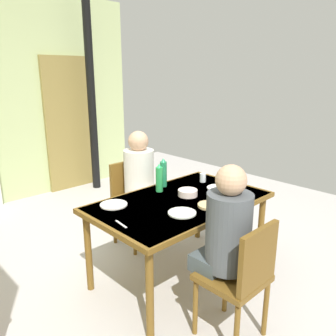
{
  "coord_description": "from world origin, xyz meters",
  "views": [
    {
      "loc": [
        -1.53,
        -2.1,
        1.77
      ],
      "look_at": [
        0.4,
        -0.08,
        0.98
      ],
      "focal_mm": 36.3,
      "sensor_mm": 36.0,
      "label": 1
    }
  ],
  "objects_px": {
    "serving_bowl_center": "(188,193)",
    "dining_table": "(180,207)",
    "chair_near_diner": "(242,276)",
    "water_bottle_green_far": "(159,178)",
    "water_bottle_green_near": "(163,173)",
    "chair_far_diner": "(132,198)",
    "person_near_diner": "(227,229)",
    "person_far_diner": "(140,175)"
  },
  "relations": [
    {
      "from": "dining_table",
      "to": "serving_bowl_center",
      "type": "bearing_deg",
      "value": 12.48
    },
    {
      "from": "serving_bowl_center",
      "to": "chair_far_diner",
      "type": "bearing_deg",
      "value": 90.67
    },
    {
      "from": "dining_table",
      "to": "person_far_diner",
      "type": "bearing_deg",
      "value": 80.59
    },
    {
      "from": "chair_far_diner",
      "to": "serving_bowl_center",
      "type": "relative_size",
      "value": 5.12
    },
    {
      "from": "person_far_diner",
      "to": "chair_far_diner",
      "type": "bearing_deg",
      "value": -90.0
    },
    {
      "from": "chair_near_diner",
      "to": "person_far_diner",
      "type": "relative_size",
      "value": 1.13
    },
    {
      "from": "chair_near_diner",
      "to": "serving_bowl_center",
      "type": "bearing_deg",
      "value": 65.76
    },
    {
      "from": "chair_near_diner",
      "to": "water_bottle_green_far",
      "type": "xyz_separation_m",
      "value": [
        0.27,
        1.09,
        0.35
      ]
    },
    {
      "from": "chair_far_diner",
      "to": "dining_table",
      "type": "bearing_deg",
      "value": 82.16
    },
    {
      "from": "chair_near_diner",
      "to": "water_bottle_green_far",
      "type": "relative_size",
      "value": 3.36
    },
    {
      "from": "water_bottle_green_near",
      "to": "serving_bowl_center",
      "type": "height_order",
      "value": "water_bottle_green_near"
    },
    {
      "from": "chair_near_diner",
      "to": "chair_far_diner",
      "type": "distance_m",
      "value": 1.66
    },
    {
      "from": "person_far_diner",
      "to": "water_bottle_green_near",
      "type": "height_order",
      "value": "person_far_diner"
    },
    {
      "from": "water_bottle_green_far",
      "to": "person_near_diner",
      "type": "bearing_deg",
      "value": -106.02
    },
    {
      "from": "person_near_diner",
      "to": "water_bottle_green_far",
      "type": "height_order",
      "value": "person_near_diner"
    },
    {
      "from": "water_bottle_green_far",
      "to": "water_bottle_green_near",
      "type": "bearing_deg",
      "value": 31.95
    },
    {
      "from": "person_far_diner",
      "to": "person_near_diner",
      "type": "bearing_deg",
      "value": 74.73
    },
    {
      "from": "chair_far_diner",
      "to": "person_near_diner",
      "type": "distance_m",
      "value": 1.55
    },
    {
      "from": "water_bottle_green_near",
      "to": "serving_bowl_center",
      "type": "relative_size",
      "value": 1.61
    },
    {
      "from": "chair_near_diner",
      "to": "person_near_diner",
      "type": "distance_m",
      "value": 0.31
    },
    {
      "from": "person_far_diner",
      "to": "dining_table",
      "type": "bearing_deg",
      "value": 80.59
    },
    {
      "from": "chair_near_diner",
      "to": "person_near_diner",
      "type": "bearing_deg",
      "value": 90.0
    },
    {
      "from": "chair_near_diner",
      "to": "person_near_diner",
      "type": "xyz_separation_m",
      "value": [
        0.0,
        0.14,
        0.28
      ]
    },
    {
      "from": "water_bottle_green_near",
      "to": "water_bottle_green_far",
      "type": "height_order",
      "value": "water_bottle_green_near"
    },
    {
      "from": "person_far_diner",
      "to": "water_bottle_green_near",
      "type": "distance_m",
      "value": 0.32
    },
    {
      "from": "serving_bowl_center",
      "to": "dining_table",
      "type": "bearing_deg",
      "value": -167.52
    },
    {
      "from": "person_near_diner",
      "to": "person_far_diner",
      "type": "bearing_deg",
      "value": 74.73
    },
    {
      "from": "water_bottle_green_near",
      "to": "chair_far_diner",
      "type": "bearing_deg",
      "value": 93.82
    },
    {
      "from": "dining_table",
      "to": "chair_far_diner",
      "type": "relative_size",
      "value": 1.73
    },
    {
      "from": "serving_bowl_center",
      "to": "water_bottle_green_far",
      "type": "bearing_deg",
      "value": 111.55
    },
    {
      "from": "water_bottle_green_near",
      "to": "water_bottle_green_far",
      "type": "xyz_separation_m",
      "value": [
        -0.12,
        -0.08,
        -0.01
      ]
    },
    {
      "from": "chair_near_diner",
      "to": "chair_far_diner",
      "type": "bearing_deg",
      "value": 77.21
    },
    {
      "from": "chair_near_diner",
      "to": "person_near_diner",
      "type": "height_order",
      "value": "person_near_diner"
    },
    {
      "from": "chair_near_diner",
      "to": "serving_bowl_center",
      "type": "height_order",
      "value": "chair_near_diner"
    },
    {
      "from": "person_near_diner",
      "to": "serving_bowl_center",
      "type": "height_order",
      "value": "person_near_diner"
    },
    {
      "from": "chair_near_diner",
      "to": "water_bottle_green_near",
      "type": "distance_m",
      "value": 1.28
    },
    {
      "from": "serving_bowl_center",
      "to": "person_near_diner",
      "type": "bearing_deg",
      "value": -118.29
    },
    {
      "from": "chair_far_diner",
      "to": "person_near_diner",
      "type": "relative_size",
      "value": 1.13
    },
    {
      "from": "chair_far_diner",
      "to": "water_bottle_green_near",
      "type": "height_order",
      "value": "water_bottle_green_near"
    },
    {
      "from": "chair_near_diner",
      "to": "water_bottle_green_near",
      "type": "xyz_separation_m",
      "value": [
        0.4,
        1.17,
        0.36
      ]
    },
    {
      "from": "chair_near_diner",
      "to": "water_bottle_green_near",
      "type": "relative_size",
      "value": 3.18
    },
    {
      "from": "person_far_diner",
      "to": "water_bottle_green_far",
      "type": "xyz_separation_m",
      "value": [
        -0.09,
        -0.39,
        0.07
      ]
    }
  ]
}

